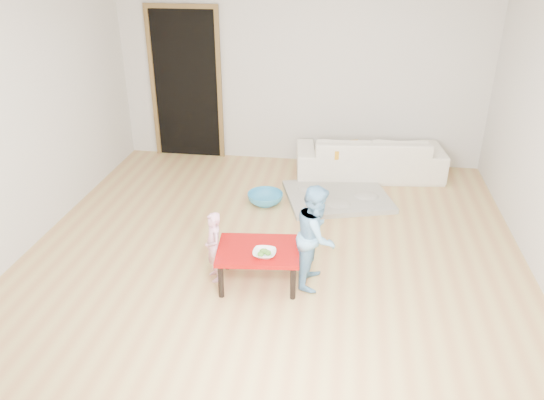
% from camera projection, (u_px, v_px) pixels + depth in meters
% --- Properties ---
extents(floor, '(5.00, 5.00, 0.01)m').
position_uv_depth(floor, '(275.00, 248.00, 5.46)').
color(floor, tan).
rests_on(floor, ground).
extents(back_wall, '(5.00, 0.02, 2.60)m').
position_uv_depth(back_wall, '(301.00, 69.00, 7.11)').
color(back_wall, beige).
rests_on(back_wall, floor).
extents(left_wall, '(0.02, 5.00, 2.60)m').
position_uv_depth(left_wall, '(24.00, 116.00, 5.21)').
color(left_wall, beige).
rests_on(left_wall, floor).
extents(doorway, '(1.02, 0.08, 2.11)m').
position_uv_depth(doorway, '(187.00, 85.00, 7.42)').
color(doorway, brown).
rests_on(doorway, back_wall).
extents(sofa, '(1.99, 0.97, 0.56)m').
position_uv_depth(sofa, '(369.00, 156.00, 7.03)').
color(sofa, silver).
rests_on(sofa, floor).
extents(cushion, '(0.52, 0.49, 0.11)m').
position_uv_depth(cushion, '(347.00, 150.00, 6.84)').
color(cushion, orange).
rests_on(cushion, sofa).
extents(red_table, '(0.79, 0.62, 0.37)m').
position_uv_depth(red_table, '(258.00, 266.00, 4.83)').
color(red_table, '#910807').
rests_on(red_table, floor).
extents(bowl, '(0.20, 0.20, 0.05)m').
position_uv_depth(bowl, '(264.00, 253.00, 4.63)').
color(bowl, white).
rests_on(bowl, red_table).
extents(broccoli, '(0.12, 0.12, 0.06)m').
position_uv_depth(broccoli, '(264.00, 253.00, 4.63)').
color(broccoli, '#2D5919').
rests_on(broccoli, red_table).
extents(child_pink, '(0.27, 0.30, 0.68)m').
position_uv_depth(child_pink, '(214.00, 247.00, 4.83)').
color(child_pink, pink).
rests_on(child_pink, floor).
extents(child_blue, '(0.41, 0.51, 0.97)m').
position_uv_depth(child_blue, '(316.00, 236.00, 4.72)').
color(child_blue, '#599ECE').
rests_on(child_blue, floor).
extents(basin, '(0.43, 0.43, 0.13)m').
position_uv_depth(basin, '(265.00, 198.00, 6.36)').
color(basin, teal).
rests_on(basin, floor).
extents(blanket, '(1.44, 1.31, 0.06)m').
position_uv_depth(blanket, '(337.00, 196.00, 6.49)').
color(blanket, '#A49C91').
rests_on(blanket, floor).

